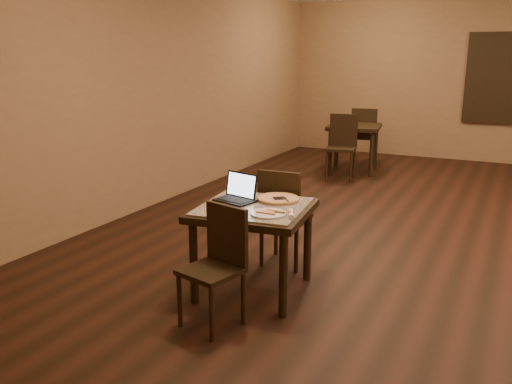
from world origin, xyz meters
The scene contains 17 objects.
ground centered at (0.00, 0.00, 0.00)m, with size 10.00×10.00×0.00m, color black.
wall_back centered at (0.00, 5.00, 1.50)m, with size 8.00×0.02×3.00m, color #8D6548.
wall_front centered at (0.00, -5.00, 1.50)m, with size 8.00×0.02×3.00m, color #8D6548.
wall_left centered at (-4.00, 0.00, 1.50)m, with size 0.02×10.00×3.00m, color #8D6548.
tiled_table centered at (-1.55, -2.08, 0.66)m, with size 1.02×1.02×0.76m.
chair_main_near centered at (-1.53, -2.70, 0.51)m, with size 0.48×0.48×0.91m.
chair_main_far centered at (-1.55, -1.46, 0.54)m, with size 0.42×0.42×0.96m.
laptop centered at (-1.75, -1.98, 0.82)m, with size 0.38×0.33×0.23m.
plate centered at (-1.33, -2.26, 0.77)m, with size 0.28×0.28×0.02m, color white.
pizza_slice centered at (-1.33, -2.26, 0.79)m, with size 0.19×0.19×0.02m, color beige, non-canonical shape.
pizza_pan centered at (-1.43, -1.84, 0.77)m, with size 0.39×0.39×0.01m, color silver.
pizza_whole centered at (-1.43, -1.84, 0.78)m, with size 0.37×0.37×0.03m.
spatula centered at (-1.41, -1.86, 0.79)m, with size 0.11×0.26×0.01m, color silver.
napkin_roll centered at (-1.15, -2.22, 0.78)m, with size 0.11×0.18×0.04m.
other_table_b centered at (-2.20, 3.05, 0.67)m, with size 0.99×0.99×0.81m.
other_table_b_chair_near centered at (-2.21, 2.45, 0.59)m, with size 0.52×0.52×1.04m.
other_table_b_chair_far centered at (-2.18, 3.66, 0.59)m, with size 0.52×0.52×1.04m.
Camera 1 is at (0.40, -5.97, 2.00)m, focal length 38.00 mm.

